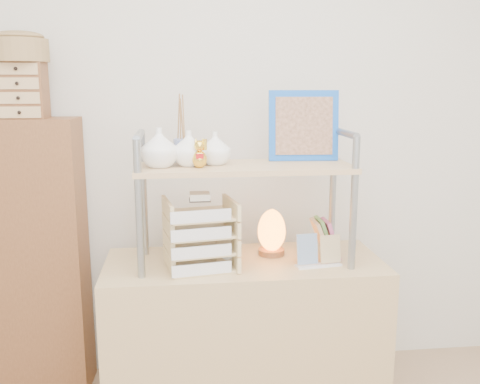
# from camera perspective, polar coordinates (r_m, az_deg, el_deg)

# --- Properties ---
(room_shell) EXTENTS (3.42, 3.41, 2.61)m
(room_shell) POSITION_cam_1_polar(r_m,az_deg,el_deg) (1.43, 4.79, 19.02)
(room_shell) COLOR silver
(room_shell) RESTS_ON ground
(desk) EXTENTS (1.20, 0.50, 0.75)m
(desk) POSITION_cam_1_polar(r_m,az_deg,el_deg) (2.49, 0.44, -15.56)
(desk) COLOR tan
(desk) RESTS_ON ground
(cabinet) EXTENTS (0.46, 0.26, 1.35)m
(cabinet) POSITION_cam_1_polar(r_m,az_deg,el_deg) (2.78, -20.79, -6.64)
(cabinet) COLOR brown
(cabinet) RESTS_ON ground
(hutch) EXTENTS (0.90, 0.34, 0.73)m
(hutch) POSITION_cam_1_polar(r_m,az_deg,el_deg) (2.24, -1.35, 3.35)
(hutch) COLOR gray
(hutch) RESTS_ON desk
(letter_tray) EXTENTS (0.30, 0.29, 0.32)m
(letter_tray) POSITION_cam_1_polar(r_m,az_deg,el_deg) (2.22, -4.25, -4.95)
(letter_tray) COLOR #DCBD84
(letter_tray) RESTS_ON desk
(salt_lamp) EXTENTS (0.14, 0.13, 0.21)m
(salt_lamp) POSITION_cam_1_polar(r_m,az_deg,el_deg) (2.40, 3.38, -4.25)
(salt_lamp) COLOR brown
(salt_lamp) RESTS_ON desk
(desk_clock) EXTENTS (0.09, 0.04, 0.13)m
(desk_clock) POSITION_cam_1_polar(r_m,az_deg,el_deg) (2.25, -1.42, -6.42)
(desk_clock) COLOR tan
(desk_clock) RESTS_ON desk
(postcard_stand) EXTENTS (0.20, 0.08, 0.14)m
(postcard_stand) POSITION_cam_1_polar(r_m,az_deg,el_deg) (2.29, 8.36, -6.85)
(postcard_stand) COLOR white
(postcard_stand) RESTS_ON desk
(drawer_chest) EXTENTS (0.20, 0.16, 0.25)m
(drawer_chest) POSITION_cam_1_polar(r_m,az_deg,el_deg) (2.63, -22.16, 10.00)
(drawer_chest) COLOR brown
(drawer_chest) RESTS_ON cabinet
(woven_basket) EXTENTS (0.25, 0.25, 0.10)m
(woven_basket) POSITION_cam_1_polar(r_m,az_deg,el_deg) (2.64, -22.44, 13.79)
(woven_basket) COLOR olive
(woven_basket) RESTS_ON drawer_chest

